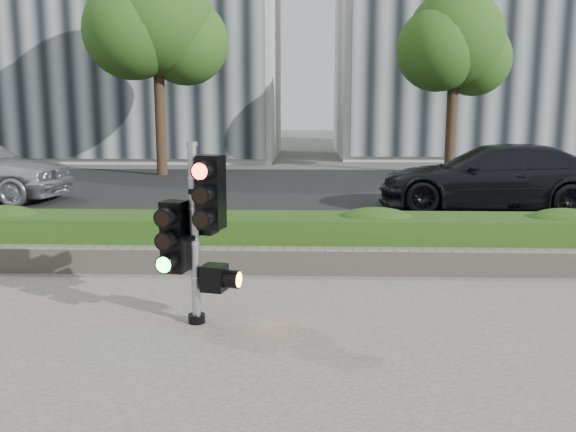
# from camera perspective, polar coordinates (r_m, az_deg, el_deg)

# --- Properties ---
(ground) EXTENTS (120.00, 120.00, 0.00)m
(ground) POSITION_cam_1_polar(r_m,az_deg,el_deg) (6.61, -2.69, -9.91)
(ground) COLOR #51514C
(ground) RESTS_ON ground
(road) EXTENTS (60.00, 13.00, 0.02)m
(road) POSITION_cam_1_polar(r_m,az_deg,el_deg) (16.35, 0.10, 2.12)
(road) COLOR black
(road) RESTS_ON ground
(curb) EXTENTS (60.00, 0.25, 0.12)m
(curb) POSITION_cam_1_polar(r_m,az_deg,el_deg) (9.61, -1.20, -3.17)
(curb) COLOR gray
(curb) RESTS_ON ground
(stone_wall) EXTENTS (12.00, 0.32, 0.34)m
(stone_wall) POSITION_cam_1_polar(r_m,az_deg,el_deg) (8.36, -1.67, -4.19)
(stone_wall) COLOR gray
(stone_wall) RESTS_ON sidewalk
(hedge) EXTENTS (12.00, 1.00, 0.68)m
(hedge) POSITION_cam_1_polar(r_m,az_deg,el_deg) (8.96, -1.41, -2.11)
(hedge) COLOR #497524
(hedge) RESTS_ON sidewalk
(building_right) EXTENTS (18.00, 10.00, 12.00)m
(building_right) POSITION_cam_1_polar(r_m,az_deg,el_deg) (33.12, 21.20, 15.84)
(building_right) COLOR #B7B7B2
(building_right) RESTS_ON ground
(tree_left) EXTENTS (4.61, 4.03, 7.34)m
(tree_left) POSITION_cam_1_polar(r_m,az_deg,el_deg) (21.53, -12.17, 17.23)
(tree_left) COLOR black
(tree_left) RESTS_ON ground
(tree_right) EXTENTS (4.10, 3.58, 6.53)m
(tree_right) POSITION_cam_1_polar(r_m,az_deg,el_deg) (22.42, 15.27, 15.36)
(tree_right) COLOR black
(tree_right) RESTS_ON ground
(traffic_signal) EXTENTS (0.69, 0.55, 1.89)m
(traffic_signal) POSITION_cam_1_polar(r_m,az_deg,el_deg) (6.32, -8.46, -0.80)
(traffic_signal) COLOR black
(traffic_signal) RESTS_ON sidewalk
(car_dark) EXTENTS (5.20, 2.55, 1.46)m
(car_dark) POSITION_cam_1_polar(r_m,az_deg,el_deg) (14.40, 18.55, 3.49)
(car_dark) COLOR black
(car_dark) RESTS_ON road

